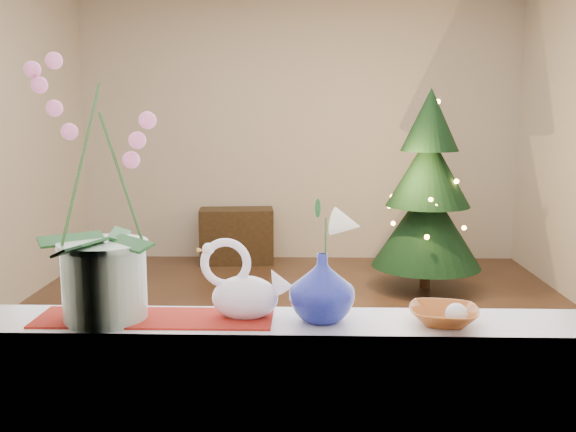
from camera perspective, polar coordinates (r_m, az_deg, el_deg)
name	(u,v)px	position (r m, az deg, el deg)	size (l,w,h in m)	color
ground	(295,339)	(4.46, 0.63, -10.85)	(5.00, 5.00, 0.00)	#382016
wall_back	(299,130)	(6.69, 1.01, 7.66)	(4.50, 0.10, 2.70)	beige
wall_front	(280,180)	(1.70, -0.68, 3.24)	(4.50, 0.10, 2.70)	beige
windowsill	(282,327)	(1.92, -0.50, -9.80)	(2.20, 0.26, 0.04)	white
window_frame	(281,45)	(1.73, -0.67, 14.96)	(2.22, 0.06, 1.60)	white
runner	(155,318)	(1.97, -11.77, -8.87)	(0.70, 0.20, 0.01)	maroon
orchid_pot	(100,190)	(1.92, -16.35, 2.23)	(0.26, 0.26, 0.77)	white
swan	(245,281)	(1.91, -3.86, -5.78)	(0.27, 0.12, 0.23)	white
blue_vase	(322,282)	(1.89, 3.04, -5.90)	(0.22, 0.22, 0.23)	navy
lily	(323,214)	(1.84, 3.09, 0.18)	(0.13, 0.07, 0.17)	white
paperweight	(456,314)	(1.93, 14.74, -8.46)	(0.07, 0.07, 0.07)	silver
amber_dish	(444,317)	(1.94, 13.67, -8.68)	(0.17, 0.17, 0.04)	#A0501C
xmas_tree	(428,190)	(5.65, 12.34, 2.26)	(0.95, 0.95, 1.73)	black
side_table	(237,236)	(6.60, -4.59, -1.76)	(0.74, 0.37, 0.56)	black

